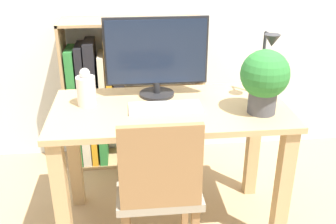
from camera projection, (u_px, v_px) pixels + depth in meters
name	position (u px, v px, depth m)	size (l,w,h in m)	color
ground_plane	(170.00, 222.00, 2.31)	(10.00, 10.00, 0.00)	tan
desk	(170.00, 134.00, 2.07)	(1.20, 0.61, 0.74)	tan
monitor	(156.00, 54.00, 2.05)	(0.54, 0.19, 0.43)	#232326
keyboard	(165.00, 108.00, 1.97)	(0.36, 0.14, 0.02)	silver
vase	(86.00, 90.00, 1.99)	(0.10, 0.10, 0.20)	silver
desk_lamp	(267.00, 59.00, 2.02)	(0.10, 0.19, 0.35)	#2D2D33
potted_plant	(265.00, 78.00, 1.87)	(0.23, 0.23, 0.32)	#4C4C51
chair	(159.00, 186.00, 1.85)	(0.40, 0.40, 0.84)	#9E937F
bookshelf	(108.00, 96.00, 2.73)	(0.94, 0.28, 1.04)	tan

